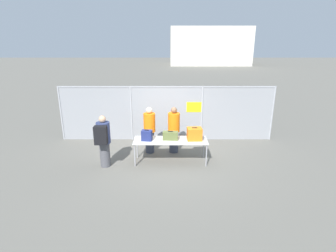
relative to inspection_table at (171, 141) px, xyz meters
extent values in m
plane|color=#605E56|center=(-0.13, 0.16, -0.72)|extent=(120.00, 120.00, 0.00)
cylinder|color=#9EA0A5|center=(-4.31, 2.10, 0.37)|extent=(0.07, 0.07, 2.18)
cylinder|color=#9EA0A5|center=(-1.53, 2.10, 0.37)|extent=(0.07, 0.07, 2.18)
cylinder|color=#9EA0A5|center=(1.26, 2.10, 0.37)|extent=(0.07, 0.07, 2.18)
cylinder|color=#9EA0A5|center=(4.04, 2.10, 0.37)|extent=(0.07, 0.07, 2.18)
cube|color=gray|center=(-0.13, 2.10, 0.37)|extent=(8.35, 0.01, 2.18)
cube|color=#9EA0A5|center=(-0.13, 2.10, 1.42)|extent=(8.35, 0.04, 0.04)
cube|color=yellow|center=(0.95, 2.09, 0.63)|extent=(0.60, 0.01, 0.40)
cube|color=#B2B2AD|center=(0.00, 0.00, 0.04)|extent=(2.38, 0.79, 0.02)
cylinder|color=#99999E|center=(-1.13, -0.33, -0.35)|extent=(0.04, 0.04, 0.75)
cylinder|color=#99999E|center=(1.13, -0.33, -0.35)|extent=(0.04, 0.04, 0.75)
cylinder|color=#99999E|center=(-1.13, 0.33, -0.35)|extent=(0.04, 0.04, 0.75)
cylinder|color=#99999E|center=(1.13, 0.33, -0.35)|extent=(0.04, 0.04, 0.75)
cube|color=navy|center=(-0.76, -0.03, 0.22)|extent=(0.36, 0.27, 0.34)
cube|color=black|center=(-0.76, -0.03, 0.40)|extent=(0.13, 0.04, 0.02)
cube|color=#566033|center=(0.00, 0.04, 0.18)|extent=(0.50, 0.26, 0.27)
cube|color=black|center=(0.00, 0.04, 0.33)|extent=(0.16, 0.04, 0.02)
cube|color=orange|center=(0.77, 0.03, 0.25)|extent=(0.48, 0.38, 0.39)
cube|color=black|center=(0.77, 0.03, 0.45)|extent=(0.16, 0.03, 0.02)
cylinder|color=#4C4C51|center=(-2.07, -0.30, -0.33)|extent=(0.31, 0.31, 0.79)
cylinder|color=navy|center=(-2.07, -0.30, 0.40)|extent=(0.41, 0.41, 0.66)
sphere|color=tan|center=(-2.07, -0.30, 0.84)|extent=(0.22, 0.22, 0.22)
cube|color=black|center=(-2.07, -0.62, 0.44)|extent=(0.37, 0.23, 0.56)
cylinder|color=#383D4C|center=(0.12, 0.82, -0.33)|extent=(0.31, 0.31, 0.79)
cylinder|color=orange|center=(0.12, 0.82, 0.40)|extent=(0.41, 0.41, 0.66)
sphere|color=brown|center=(0.12, 0.82, 0.83)|extent=(0.21, 0.21, 0.21)
cylinder|color=#383D4C|center=(-0.73, 0.80, -0.33)|extent=(0.31, 0.31, 0.79)
cylinder|color=orange|center=(-0.73, 0.80, 0.39)|extent=(0.41, 0.41, 0.66)
sphere|color=beige|center=(-0.73, 0.80, 0.83)|extent=(0.21, 0.21, 0.21)
cube|color=white|center=(1.08, 4.85, -0.29)|extent=(2.41, 1.26, 0.55)
sphere|color=black|center=(0.66, 4.16, -0.43)|extent=(0.59, 0.59, 0.59)
sphere|color=black|center=(0.66, 5.54, -0.43)|extent=(0.59, 0.59, 0.59)
cylinder|color=#59595B|center=(-0.55, 4.85, -0.51)|extent=(0.84, 0.06, 0.06)
cube|color=beige|center=(6.93, 39.35, 2.36)|extent=(13.18, 8.26, 6.16)
camera|label=1|loc=(-0.08, -7.90, 3.07)|focal=28.00mm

